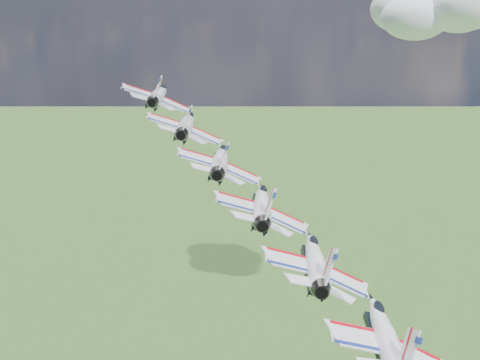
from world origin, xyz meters
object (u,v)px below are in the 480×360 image
(jet_0, at_px, (159,94))
(jet_4, at_px, (315,259))
(jet_5, at_px, (384,332))
(jet_2, at_px, (220,159))
(jet_3, at_px, (262,203))
(jet_1, at_px, (187,124))

(jet_0, bearing_deg, jet_4, -62.45)
(jet_5, bearing_deg, jet_2, 117.55)
(jet_2, relative_size, jet_4, 1.00)
(jet_2, xyz_separation_m, jet_5, (24.36, -26.35, -8.06))
(jet_3, distance_m, jet_5, 24.52)
(jet_2, distance_m, jet_3, 12.26)
(jet_3, height_order, jet_4, jet_3)
(jet_4, bearing_deg, jet_1, 117.55)
(jet_0, bearing_deg, jet_2, -62.45)
(jet_4, bearing_deg, jet_0, 117.55)
(jet_3, height_order, jet_5, jet_3)
(jet_3, bearing_deg, jet_5, -62.45)
(jet_1, distance_m, jet_3, 24.52)
(jet_0, height_order, jet_4, jet_0)
(jet_1, bearing_deg, jet_3, -62.45)
(jet_1, height_order, jet_3, jet_1)
(jet_0, height_order, jet_3, jet_0)
(jet_3, bearing_deg, jet_2, 117.55)
(jet_0, relative_size, jet_2, 1.00)
(jet_2, bearing_deg, jet_3, -62.45)
(jet_1, bearing_deg, jet_4, -62.45)
(jet_3, bearing_deg, jet_0, 117.55)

